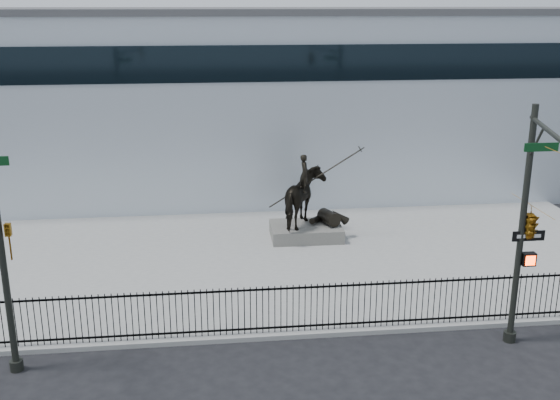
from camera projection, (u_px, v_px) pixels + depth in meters
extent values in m
plane|color=black|center=(274.00, 359.00, 18.34)|extent=(120.00, 120.00, 0.00)
cube|color=gray|center=(255.00, 262.00, 24.97)|extent=(30.00, 12.00, 0.15)
cube|color=silver|center=(235.00, 98.00, 36.06)|extent=(44.00, 14.00, 9.00)
cube|color=black|center=(270.00, 328.00, 19.44)|extent=(22.00, 0.05, 0.05)
cube|color=black|center=(269.00, 289.00, 19.08)|extent=(22.00, 0.05, 0.05)
cube|color=black|center=(269.00, 309.00, 19.27)|extent=(22.00, 0.03, 1.50)
cube|color=#5B5953|center=(306.00, 231.00, 27.27)|extent=(2.94, 2.05, 0.55)
imported|color=black|center=(306.00, 198.00, 26.86)|extent=(2.01, 2.33, 2.32)
imported|color=black|center=(304.00, 173.00, 26.54)|extent=(0.38, 0.58, 1.57)
cylinder|color=black|center=(314.00, 179.00, 26.65)|extent=(3.74, 0.11, 2.36)
cylinder|color=black|center=(17.00, 365.00, 17.72)|extent=(0.36, 0.36, 0.30)
cylinder|color=black|center=(1.00, 250.00, 16.75)|extent=(0.18, 0.18, 7.00)
imported|color=#B97614|center=(9.00, 242.00, 16.72)|extent=(0.16, 0.20, 1.00)
cylinder|color=black|center=(510.00, 336.00, 19.25)|extent=(0.36, 0.36, 0.30)
cylinder|color=black|center=(522.00, 229.00, 18.29)|extent=(0.18, 0.18, 7.00)
cylinder|color=black|center=(554.00, 135.00, 15.30)|extent=(1.47, 4.84, 0.12)
imported|color=#B97614|center=(530.00, 222.00, 18.25)|extent=(0.53, 2.48, 1.00)
cube|color=#0C3F19|center=(541.00, 147.00, 16.35)|extent=(0.90, 0.03, 0.22)
cube|color=black|center=(529.00, 259.00, 18.53)|extent=(0.38, 0.22, 0.38)
cube|color=#FF2D05|center=(531.00, 261.00, 18.41)|extent=(0.28, 0.02, 0.28)
cube|color=black|center=(529.00, 236.00, 18.32)|extent=(0.95, 0.03, 0.30)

